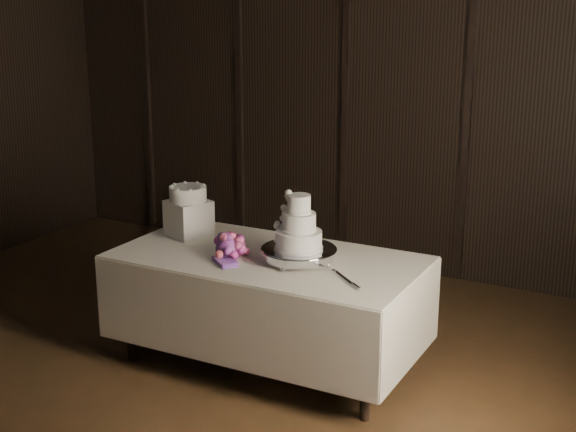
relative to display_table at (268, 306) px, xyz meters
The scene contains 8 objects.
room 1.75m from the display_table, 110.28° to the right, with size 6.08×7.08×3.08m.
display_table is the anchor object (origin of this frame).
cake_stand 0.45m from the display_table, ahead, with size 0.48×0.48×0.09m, color silver.
wedding_cake 0.61m from the display_table, ahead, with size 0.33×0.29×0.35m.
bouquet 0.48m from the display_table, 146.01° to the right, with size 0.30×0.40×0.19m, color #B63F6F, non-canonical shape.
box_pedestal 0.86m from the display_table, 169.43° to the left, with size 0.26×0.26×0.25m, color white.
small_cake 0.97m from the display_table, 169.43° to the left, with size 0.26×0.26×0.10m, color white.
cake_knife 0.70m from the display_table, 12.76° to the right, with size 0.37×0.02×0.01m, color silver.
Camera 1 is at (2.95, -2.96, 2.41)m, focal length 50.00 mm.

